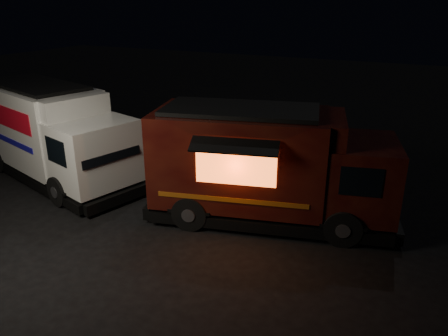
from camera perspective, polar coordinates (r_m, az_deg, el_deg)
ground at (r=13.63m, az=-11.35°, el=-6.62°), size 80.00×80.00×0.00m
white_truck at (r=16.93m, az=-21.32°, el=4.17°), size 8.01×4.53×3.44m
red_truck at (r=12.87m, az=6.34°, el=0.29°), size 7.75×4.44×3.40m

